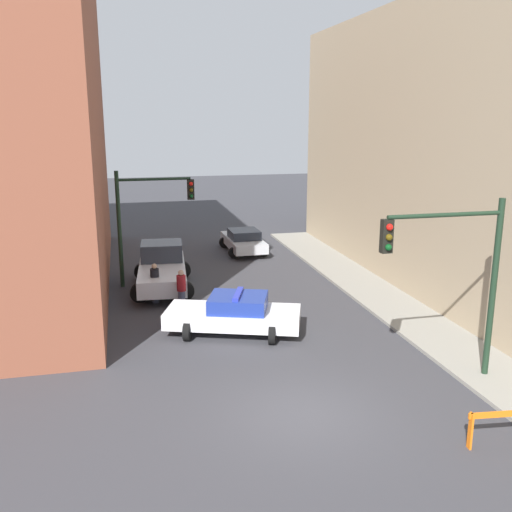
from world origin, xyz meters
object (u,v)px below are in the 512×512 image
(police_car, at_px, (234,314))
(white_truck, at_px, (162,268))
(parked_car_near, at_px, (244,240))
(barrier_mid, at_px, (501,422))
(pedestrian_crossing, at_px, (181,290))
(traffic_light_far, at_px, (144,211))
(traffic_light_near, at_px, (459,264))
(pedestrian_corner, at_px, (155,282))

(police_car, relative_size, white_truck, 0.91)
(parked_car_near, xyz_separation_m, barrier_mid, (1.65, -20.43, -0.06))
(parked_car_near, distance_m, pedestrian_crossing, 10.17)
(traffic_light_far, height_order, pedestrian_crossing, traffic_light_far)
(traffic_light_near, relative_size, white_truck, 0.94)
(white_truck, xyz_separation_m, parked_car_near, (4.98, 5.83, -0.23))
(traffic_light_far, xyz_separation_m, pedestrian_corner, (0.21, -2.63, -2.54))
(pedestrian_crossing, distance_m, pedestrian_corner, 1.57)
(traffic_light_near, bearing_deg, parked_car_near, 97.94)
(barrier_mid, bearing_deg, traffic_light_near, 77.25)
(police_car, distance_m, parked_car_near, 12.34)
(traffic_light_far, xyz_separation_m, police_car, (2.70, -6.75, -2.67))
(white_truck, bearing_deg, parked_car_near, 54.05)
(traffic_light_far, bearing_deg, police_car, -68.20)
(police_car, height_order, white_truck, white_truck)
(police_car, height_order, barrier_mid, police_car)
(police_car, bearing_deg, pedestrian_crossing, 48.00)
(traffic_light_far, xyz_separation_m, barrier_mid, (7.29, -15.19, -2.78))
(white_truck, distance_m, barrier_mid, 16.03)
(white_truck, bearing_deg, pedestrian_crossing, -76.82)
(police_car, distance_m, pedestrian_crossing, 3.26)
(police_car, relative_size, parked_car_near, 1.17)
(traffic_light_near, distance_m, traffic_light_far, 14.36)
(traffic_light_far, height_order, parked_car_near, traffic_light_far)
(barrier_mid, bearing_deg, pedestrian_crossing, 118.48)
(traffic_light_far, distance_m, police_car, 7.75)
(traffic_light_far, bearing_deg, barrier_mid, -64.37)
(police_car, bearing_deg, traffic_light_near, -114.36)
(traffic_light_far, height_order, barrier_mid, traffic_light_far)
(traffic_light_far, height_order, police_car, traffic_light_far)
(police_car, height_order, parked_car_near, police_car)
(traffic_light_near, xyz_separation_m, pedestrian_corner, (-7.83, 9.27, -2.67))
(pedestrian_corner, height_order, barrier_mid, pedestrian_corner)
(traffic_light_far, height_order, white_truck, traffic_light_far)
(parked_car_near, bearing_deg, white_truck, -131.40)
(parked_car_near, relative_size, pedestrian_corner, 2.61)
(traffic_light_near, distance_m, police_car, 7.93)
(pedestrian_corner, distance_m, barrier_mid, 14.42)
(police_car, distance_m, barrier_mid, 9.61)
(parked_car_near, height_order, pedestrian_crossing, pedestrian_crossing)
(police_car, relative_size, pedestrian_corner, 3.04)
(traffic_light_near, height_order, white_truck, traffic_light_near)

